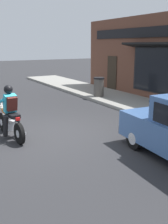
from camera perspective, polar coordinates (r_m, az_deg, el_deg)
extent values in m
plane|color=#2B2B2D|center=(8.43, -7.34, -4.75)|extent=(80.00, 80.00, 0.00)
cube|color=gray|center=(13.42, 7.77, 2.77)|extent=(2.60, 22.00, 0.14)
cube|color=brown|center=(13.77, 14.71, 11.26)|extent=(0.50, 11.05, 4.20)
cube|color=#2D2319|center=(16.00, 6.09, 8.25)|extent=(0.04, 0.90, 2.10)
cube|color=black|center=(12.36, 17.45, 13.78)|extent=(0.81, 5.30, 0.24)
cube|color=black|center=(13.58, 14.18, 16.54)|extent=(0.06, 9.39, 0.50)
cylinder|color=black|center=(8.93, -17.25, -2.11)|extent=(0.16, 0.63, 0.62)
cylinder|color=silver|center=(8.93, -17.25, -2.11)|extent=(0.14, 0.23, 0.22)
cylinder|color=black|center=(7.67, -13.88, -4.59)|extent=(0.16, 0.63, 0.62)
cylinder|color=silver|center=(7.67, -13.88, -4.59)|extent=(0.14, 0.23, 0.22)
cube|color=silver|center=(8.23, -15.61, -2.82)|extent=(0.32, 0.43, 0.24)
ellipsoid|color=orange|center=(8.35, -16.40, 0.30)|extent=(0.35, 0.55, 0.24)
cube|color=black|center=(7.92, -15.22, -0.67)|extent=(0.31, 0.58, 0.10)
cylinder|color=silver|center=(8.76, -17.19, -0.29)|extent=(0.10, 0.33, 0.68)
cylinder|color=silver|center=(8.58, -17.07, 1.35)|extent=(0.56, 0.09, 0.04)
sphere|color=silver|center=(8.77, -17.37, 0.79)|extent=(0.16, 0.16, 0.16)
cylinder|color=silver|center=(7.95, -13.48, -4.04)|extent=(0.13, 0.56, 0.08)
cube|color=red|center=(7.59, -14.22, -1.49)|extent=(0.13, 0.07, 0.08)
cylinder|color=black|center=(8.10, -16.65, -2.88)|extent=(0.17, 0.36, 0.71)
cylinder|color=black|center=(8.21, -14.29, -2.48)|extent=(0.17, 0.36, 0.71)
cube|color=#33B2D1|center=(8.01, -15.82, 1.81)|extent=(0.37, 0.36, 0.57)
cylinder|color=#33B2D1|center=(8.16, -17.74, 2.19)|extent=(0.14, 0.53, 0.26)
cylinder|color=#33B2D1|center=(8.29, -15.11, 2.56)|extent=(0.14, 0.53, 0.26)
sphere|color=black|center=(7.99, -16.17, 4.76)|extent=(0.26, 0.26, 0.26)
cube|color=#4C1E19|center=(7.86, -15.43, 1.75)|extent=(0.30, 0.27, 0.42)
cylinder|color=black|center=(7.25, 11.01, -5.64)|extent=(0.23, 0.61, 0.60)
cylinder|color=silver|center=(7.25, 11.01, -5.64)|extent=(0.23, 0.35, 0.33)
cube|color=silver|center=(7.75, 9.57, -0.99)|extent=(0.24, 0.06, 0.14)
cube|color=silver|center=(8.36, 15.32, -0.18)|extent=(0.24, 0.06, 0.14)
cube|color=#28282B|center=(8.12, 12.54, -3.14)|extent=(1.61, 0.25, 0.20)
cylinder|color=#514C47|center=(13.72, 3.24, 5.34)|extent=(0.52, 0.52, 0.90)
cylinder|color=black|center=(13.65, 3.27, 7.37)|extent=(0.56, 0.56, 0.08)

